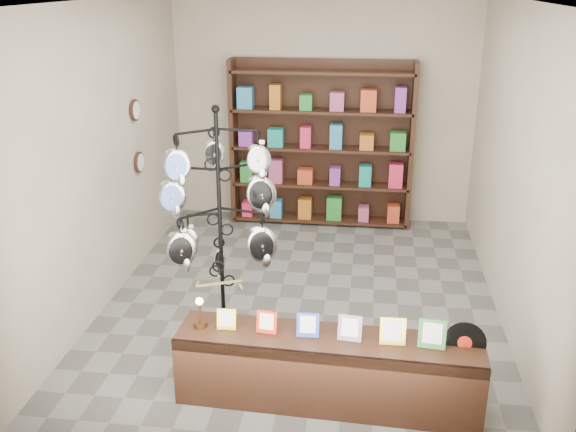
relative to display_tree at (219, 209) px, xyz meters
The scene contains 6 objects.
ground 1.63m from the display_tree, 49.83° to the left, with size 5.00×5.00×0.00m, color slate.
room_envelope 1.18m from the display_tree, 49.83° to the left, with size 5.00×5.00×5.00m.
display_tree is the anchor object (origin of this frame).
front_shelf 1.70m from the display_tree, 41.13° to the right, with size 2.39×0.58×0.84m.
back_shelving 3.16m from the display_tree, 77.86° to the left, with size 2.42×0.36×2.20m.
wall_clocks 2.07m from the display_tree, 129.51° to the left, with size 0.03×0.24×0.84m.
Camera 1 is at (0.62, -6.00, 3.21)m, focal length 40.00 mm.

